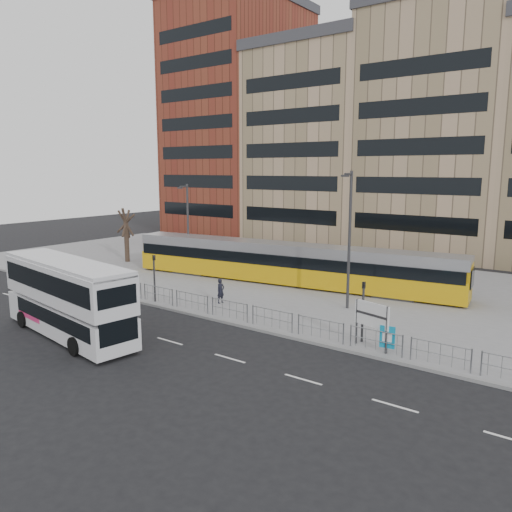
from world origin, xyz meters
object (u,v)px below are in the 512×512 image
Objects in this scene: pedestrian at (221,291)px; traffic_light_west at (154,272)px; tram at (285,263)px; station_sign at (372,317)px; traffic_light_east at (363,304)px; lamp_post_east at (349,235)px; bare_tree at (125,207)px; double_decker_bus at (67,296)px; ad_panel at (387,338)px; lamp_post_west at (187,223)px.

traffic_light_west is at bearing 128.21° from pedestrian.
tram is 14.44m from station_sign.
lamp_post_east is at bearing 114.64° from traffic_light_east.
station_sign is at bearing -93.29° from pedestrian.
lamp_post_east is at bearing -5.54° from bare_tree.
double_decker_bus is 1.43× the size of bare_tree.
double_decker_bus reaches higher than ad_panel.
traffic_light_east is at bearing 154.56° from station_sign.
pedestrian is at bearing -19.99° from bare_tree.
bare_tree is (-7.15, -0.80, 1.13)m from lamp_post_west.
ad_panel is at bearing -16.04° from bare_tree.
double_decker_bus is at bearing 171.44° from pedestrian.
lamp_post_east is at bearing 121.29° from ad_panel.
traffic_light_east is at bearing 144.81° from ad_panel.
lamp_post_west is at bearing 174.71° from tram.
traffic_light_west reaches higher than tram.
tram is 8.36m from lamp_post_east.
lamp_post_west reaches higher than tram.
traffic_light_west is at bearing 175.02° from traffic_light_east.
lamp_post_west is (-9.78, -0.43, 2.49)m from tram.
ad_panel is (14.77, 7.13, -1.26)m from double_decker_bus.
bare_tree reaches higher than ad_panel.
double_decker_bus is 7.70× the size of ad_panel.
lamp_post_east is (-3.36, 5.16, 2.65)m from traffic_light_east.
pedestrian is at bearing -99.76° from tram.
tram is 3.08× the size of lamp_post_east.
tram is 19.46× the size of ad_panel.
station_sign is at bearing 18.55° from traffic_light_west.
traffic_light_west is (-1.14, 7.09, -0.07)m from double_decker_bus.
bare_tree reaches higher than pedestrian.
traffic_light_east is at bearing -15.36° from bare_tree.
ad_panel is at bearing -35.00° from traffic_light_east.
double_decker_bus is 17.76m from lamp_post_west.
bare_tree is at bearing 164.86° from traffic_light_west.
pedestrian is 0.52× the size of traffic_light_west.
traffic_light_east is 28.40m from bare_tree.
lamp_post_east reaches higher than pedestrian.
lamp_post_east is at bearing -10.58° from lamp_post_west.
pedestrian is at bearing -152.33° from lamp_post_east.
tram is 3.57× the size of lamp_post_west.
ad_panel is at bearing 2.28° from station_sign.
pedestrian is at bearing 48.93° from traffic_light_west.
lamp_post_east is 1.17× the size of bare_tree.
lamp_post_east reaches higher than tram.
lamp_post_west is 7.29m from bare_tree.
pedestrian is 0.19× the size of lamp_post_east.
ad_panel is 0.84× the size of pedestrian.
station_sign is 1.04m from traffic_light_east.
ad_panel is 15.95m from traffic_light_west.
lamp_post_west is (-21.70, 9.10, 3.25)m from ad_panel.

